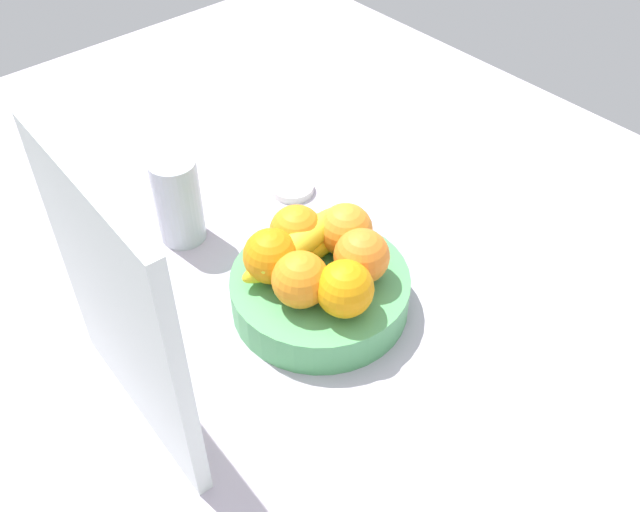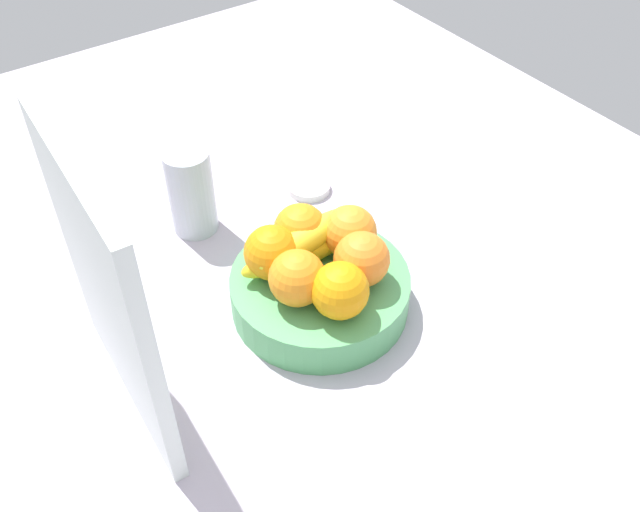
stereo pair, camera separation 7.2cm
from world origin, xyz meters
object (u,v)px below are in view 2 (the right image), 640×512
object	(u,v)px
orange_front_left	(362,259)
orange_top_stack	(340,291)
jar_lid	(309,187)
fruit_bowl	(320,291)
orange_center	(301,230)
orange_front_right	(349,232)
thermos_tumbler	(191,192)
cutting_board	(108,295)
orange_back_right	(297,278)
banana_bunch	(303,246)
orange_back_left	(272,253)

from	to	relation	value
orange_front_left	orange_top_stack	bearing A→B (deg)	117.27
orange_front_left	jar_lid	size ratio (longest dim) A/B	1.06
orange_front_left	fruit_bowl	bearing A→B (deg)	50.70
orange_center	orange_top_stack	distance (cm)	12.68
orange_front_right	thermos_tumbler	bearing A→B (deg)	28.57
orange_front_left	cutting_board	distance (cm)	33.37
orange_back_right	orange_top_stack	world-z (taller)	same
fruit_bowl	jar_lid	xyz separation A→B (cm)	(22.60, -13.57, -2.16)
orange_front_right	jar_lid	bearing A→B (deg)	-19.42
fruit_bowl	banana_bunch	size ratio (longest dim) A/B	1.32
orange_front_left	orange_top_stack	distance (cm)	6.47
banana_bunch	thermos_tumbler	xyz separation A→B (cm)	(21.29, 6.15, -1.57)
orange_top_stack	banana_bunch	bearing A→B (deg)	-6.78
orange_center	orange_top_stack	bearing A→B (deg)	169.24
jar_lid	banana_bunch	bearing A→B (deg)	143.67
fruit_bowl	jar_lid	bearing A→B (deg)	-30.98
orange_back_left	fruit_bowl	bearing A→B (deg)	-132.95
orange_front_right	cutting_board	distance (cm)	35.00
cutting_board	orange_top_stack	bearing A→B (deg)	-102.79
orange_front_left	orange_back_right	xyz separation A→B (cm)	(2.00, 8.94, 0.00)
orange_top_stack	cutting_board	bearing A→B (deg)	74.22
banana_bunch	thermos_tumbler	distance (cm)	22.22
orange_top_stack	orange_front_left	bearing A→B (deg)	-62.73
orange_top_stack	cutting_board	distance (cm)	28.54
orange_front_left	banana_bunch	size ratio (longest dim) A/B	0.40
thermos_tumbler	jar_lid	bearing A→B (deg)	-97.18
orange_center	thermos_tumbler	distance (cm)	20.59
orange_back_left	orange_top_stack	xyz separation A→B (cm)	(-10.91, -3.31, 0.00)
fruit_bowl	orange_front_right	distance (cm)	9.27
jar_lid	orange_top_stack	bearing A→B (deg)	152.66
orange_back_left	jar_lid	size ratio (longest dim) A/B	1.06
orange_center	cutting_board	world-z (taller)	cutting_board
cutting_board	orange_front_right	bearing A→B (deg)	-85.39
orange_front_left	thermos_tumbler	bearing A→B (deg)	20.45
cutting_board	orange_front_left	bearing A→B (deg)	-94.92
cutting_board	thermos_tumbler	xyz separation A→B (cm)	(24.19, -21.25, -10.91)
orange_center	banana_bunch	world-z (taller)	orange_center
fruit_bowl	orange_back_left	size ratio (longest dim) A/B	3.28
orange_center	thermos_tumbler	size ratio (longest dim) A/B	0.53
banana_bunch	orange_top_stack	bearing A→B (deg)	173.22
orange_back_left	orange_back_right	xyz separation A→B (cm)	(-5.95, -0.12, 0.00)
banana_bunch	jar_lid	distance (cm)	24.65
orange_top_stack	banana_bunch	distance (cm)	10.39
orange_front_right	cutting_board	bearing A→B (deg)	91.62
orange_front_right	orange_back_left	size ratio (longest dim) A/B	1.00
orange_front_left	orange_back_left	distance (cm)	12.05
orange_center	thermos_tumbler	world-z (taller)	thermos_tumbler
orange_top_stack	thermos_tumbler	bearing A→B (deg)	8.86
orange_back_left	jar_lid	world-z (taller)	orange_back_left
banana_bunch	cutting_board	bearing A→B (deg)	96.04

